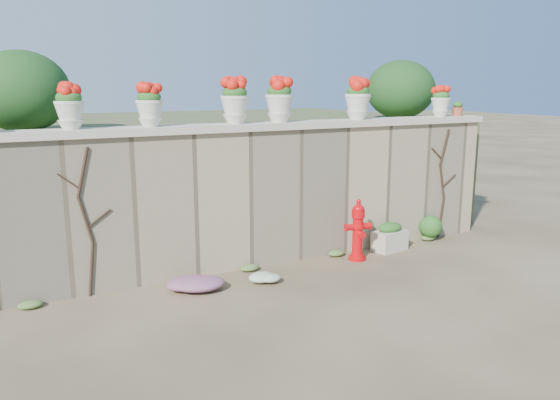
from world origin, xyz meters
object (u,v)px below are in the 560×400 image
planter_box (390,237)px  urn_pot_0 (69,107)px  fire_hydrant (358,230)px  terracotta_pot (457,109)px

planter_box → urn_pot_0: size_ratio=1.08×
urn_pot_0 → fire_hydrant: bearing=-8.6°
terracotta_pot → urn_pot_0: bearing=180.0°
fire_hydrant → planter_box: bearing=23.0°
fire_hydrant → terracotta_pot: size_ratio=3.85×
planter_box → urn_pot_0: (-4.68, 0.43, 2.16)m
planter_box → fire_hydrant: bearing=-177.3°
planter_box → terracotta_pot: bearing=4.3°
urn_pot_0 → terracotta_pot: bearing=-0.0°
planter_box → urn_pot_0: bearing=165.2°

